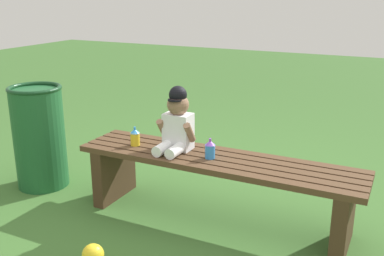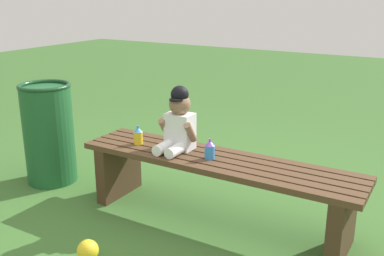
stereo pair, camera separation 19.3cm
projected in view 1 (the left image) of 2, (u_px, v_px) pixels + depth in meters
ground_plane at (215, 220)px, 2.82m from camera, size 16.00×16.00×0.00m
park_bench at (216, 177)px, 2.73m from camera, size 1.75×0.39×0.42m
child_figure at (177, 123)px, 2.78m from camera, size 0.23×0.27×0.40m
sippy_cup_left at (135, 137)px, 2.89m from camera, size 0.06×0.06×0.12m
sippy_cup_right at (210, 149)px, 2.67m from camera, size 0.06×0.06×0.12m
toy_ball at (93, 255)px, 2.34m from camera, size 0.12×0.12×0.12m
trash_bin at (39, 136)px, 3.22m from camera, size 0.37×0.37×0.74m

